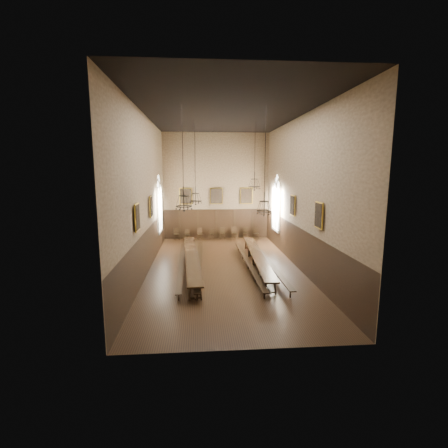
{
  "coord_description": "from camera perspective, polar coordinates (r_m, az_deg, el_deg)",
  "views": [
    {
      "loc": [
        -1.46,
        -18.83,
        5.88
      ],
      "look_at": [
        0.1,
        1.5,
        2.49
      ],
      "focal_mm": 26.0,
      "sensor_mm": 36.0,
      "label": 1
    }
  ],
  "objects": [
    {
      "name": "bench_right_inner",
      "position": [
        19.66,
        4.29,
        -7.11
      ],
      "size": [
        0.41,
        10.01,
        0.45
      ],
      "rotation": [
        0.0,
        0.0,
        0.01
      ],
      "color": "black",
      "rests_on": "floor"
    },
    {
      "name": "chair_0",
      "position": [
        27.99,
        -8.31,
        -2.14
      ],
      "size": [
        0.56,
        0.56,
        1.02
      ],
      "rotation": [
        0.0,
        0.0,
        0.28
      ],
      "color": "black",
      "rests_on": "floor"
    },
    {
      "name": "window_left",
      "position": [
        24.63,
        -11.31,
        3.49
      ],
      "size": [
        0.2,
        2.2,
        4.6
      ],
      "primitive_type": null,
      "color": "white",
      "rests_on": "wall_left"
    },
    {
      "name": "table_right",
      "position": [
        20.17,
        5.84,
        -6.38
      ],
      "size": [
        1.12,
        10.19,
        0.79
      ],
      "rotation": [
        0.0,
        0.0,
        -0.04
      ],
      "color": "black",
      "rests_on": "floor"
    },
    {
      "name": "chair_5",
      "position": [
        28.06,
        1.84,
        -2.01
      ],
      "size": [
        0.5,
        0.5,
        1.03
      ],
      "rotation": [
        0.0,
        0.0,
        0.11
      ],
      "color": "black",
      "rests_on": "floor"
    },
    {
      "name": "portrait_back_1",
      "position": [
        27.83,
        -1.37,
        4.95
      ],
      "size": [
        1.1,
        0.12,
        1.4
      ],
      "color": "gold",
      "rests_on": "wall_back"
    },
    {
      "name": "window_right",
      "position": [
        25.15,
        9.2,
        3.67
      ],
      "size": [
        0.2,
        2.2,
        4.6
      ],
      "primitive_type": null,
      "color": "white",
      "rests_on": "wall_right"
    },
    {
      "name": "chair_4",
      "position": [
        28.06,
        -0.29,
        -2.05
      ],
      "size": [
        0.43,
        0.43,
        0.95
      ],
      "rotation": [
        0.0,
        0.0,
        -0.03
      ],
      "color": "black",
      "rests_on": "floor"
    },
    {
      "name": "portrait_right_1",
      "position": [
        16.55,
        16.33,
        1.49
      ],
      "size": [
        0.12,
        1.0,
        1.3
      ],
      "color": "gold",
      "rests_on": "wall_right"
    },
    {
      "name": "bench_right_outer",
      "position": [
        20.17,
        7.62,
        -6.69
      ],
      "size": [
        0.46,
        10.56,
        0.48
      ],
      "rotation": [
        0.0,
        0.0,
        0.01
      ],
      "color": "black",
      "rests_on": "floor"
    },
    {
      "name": "wainscot_panelling",
      "position": [
        19.44,
        0.05,
        -4.33
      ],
      "size": [
        9.0,
        18.0,
        2.5
      ],
      "primitive_type": null,
      "color": "black",
      "rests_on": "floor"
    },
    {
      "name": "portrait_left_1",
      "position": [
        15.76,
        -15.02,
        1.17
      ],
      "size": [
        0.12,
        1.0,
        1.3
      ],
      "color": "gold",
      "rests_on": "wall_left"
    },
    {
      "name": "ceiling",
      "position": [
        19.14,
        0.05,
        18.86
      ],
      "size": [
        9.0,
        18.0,
        0.02
      ],
      "primitive_type": "cube",
      "color": "black",
      "rests_on": "ground"
    },
    {
      "name": "wall_left",
      "position": [
        19.12,
        -13.6,
        5.04
      ],
      "size": [
        0.02,
        18.0,
        9.0
      ],
      "primitive_type": "cube",
      "color": "#937D5A",
      "rests_on": "ground"
    },
    {
      "name": "chandelier_front_left",
      "position": [
        16.4,
        -7.1,
        4.31
      ],
      "size": [
        0.82,
        0.82,
        5.06
      ],
      "color": "black",
      "rests_on": "ceiling"
    },
    {
      "name": "chair_3",
      "position": [
        28.01,
        -2.13,
        -2.13
      ],
      "size": [
        0.41,
        0.41,
        0.87
      ],
      "rotation": [
        0.0,
        0.0,
        -0.05
      ],
      "color": "black",
      "rests_on": "floor"
    },
    {
      "name": "portrait_left_0",
      "position": [
        20.16,
        -12.7,
        3.01
      ],
      "size": [
        0.12,
        1.0,
        1.3
      ],
      "color": "gold",
      "rests_on": "wall_left"
    },
    {
      "name": "bench_left_inner",
      "position": [
        19.75,
        -4.37,
        -6.99
      ],
      "size": [
        0.51,
        10.5,
        0.47
      ],
      "rotation": [
        0.0,
        0.0,
        -0.02
      ],
      "color": "black",
      "rests_on": "floor"
    },
    {
      "name": "wall_right",
      "position": [
        19.8,
        13.23,
        5.2
      ],
      "size": [
        0.02,
        18.0,
        9.0
      ],
      "primitive_type": "cube",
      "color": "#937D5A",
      "rests_on": "ground"
    },
    {
      "name": "chair_1",
      "position": [
        27.94,
        -6.41,
        -2.21
      ],
      "size": [
        0.45,
        0.45,
        0.86
      ],
      "rotation": [
        0.0,
        0.0,
        0.21
      ],
      "color": "black",
      "rests_on": "floor"
    },
    {
      "name": "table_left",
      "position": [
        19.7,
        -5.73,
        -6.7
      ],
      "size": [
        1.36,
        10.77,
        0.84
      ],
      "rotation": [
        0.0,
        0.0,
        0.06
      ],
      "color": "black",
      "rests_on": "floor"
    },
    {
      "name": "chandelier_back_right",
      "position": [
        21.77,
        5.37,
        7.34
      ],
      "size": [
        0.79,
        0.79,
        4.35
      ],
      "color": "black",
      "rests_on": "ceiling"
    },
    {
      "name": "chair_6",
      "position": [
        28.29,
        3.83,
        -1.95
      ],
      "size": [
        0.44,
        0.44,
        0.99
      ],
      "rotation": [
        0.0,
        0.0,
        -0.01
      ],
      "color": "black",
      "rests_on": "floor"
    },
    {
      "name": "wall_back",
      "position": [
        27.91,
        -1.39,
        6.61
      ],
      "size": [
        9.0,
        0.02,
        9.0
      ],
      "primitive_type": "cube",
      "color": "#937D5A",
      "rests_on": "ground"
    },
    {
      "name": "chair_2",
      "position": [
        27.9,
        -4.21,
        -2.13
      ],
      "size": [
        0.55,
        0.55,
        0.97
      ],
      "rotation": [
        0.0,
        0.0,
        0.33
      ],
      "color": "black",
      "rests_on": "floor"
    },
    {
      "name": "wall_front",
      "position": [
        10.02,
        4.03,
        1.5
      ],
      "size": [
        9.0,
        0.02,
        9.0
      ],
      "primitive_type": "cube",
      "color": "#937D5A",
      "rests_on": "ground"
    },
    {
      "name": "bench_left_outer",
      "position": [
        19.59,
        -7.49,
        -7.23
      ],
      "size": [
        0.56,
        10.02,
        0.45
      ],
      "rotation": [
        0.0,
        0.0,
        0.03
      ],
      "color": "black",
      "rests_on": "floor"
    },
    {
      "name": "portrait_back_0",
      "position": [
        27.82,
        -6.74,
        4.89
      ],
      "size": [
        1.1,
        0.12,
        1.4
      ],
      "color": "gold",
      "rests_on": "wall_back"
    },
    {
      "name": "chandelier_back_left",
      "position": [
        21.38,
        -5.03,
        5.08
      ],
      "size": [
        0.78,
        0.78,
        5.27
      ],
      "color": "black",
      "rests_on": "ceiling"
    },
    {
      "name": "chandelier_front_right",
      "position": [
        16.5,
        7.08,
        3.6
      ],
      "size": [
        0.78,
        0.78,
        5.32
      ],
      "color": "black",
      "rests_on": "ceiling"
    },
    {
      "name": "portrait_right_0",
      "position": [
        20.78,
        11.98,
        3.22
      ],
      "size": [
        0.12,
        1.0,
        1.3
      ],
      "color": "gold",
      "rests_on": "wall_right"
    },
    {
      "name": "portrait_back_2",
      "position": [
        28.09,
        3.96,
        4.97
      ],
      "size": [
        1.1,
        0.12,
        1.4
      ],
      "color": "gold",
      "rests_on": "wall_back"
    },
    {
      "name": "chair_7",
      "position": [
        28.38,
        5.66,
        -1.99
      ],
      "size": [
        0.46,
        0.46,
        0.91
      ],
      "rotation": [
        0.0,
        0.0,
        0.17
      ],
      "color": "black",
      "rests_on": "floor"
    },
    {
      "name": "floor",
      "position": [
        19.78,
        0.05,
        -7.88
      ],
      "size": [
        9.0,
        18.0,
        0.02
      ],
      "primitive_type": "cube",
      "color": "black",
      "rests_on": "ground"
    }
  ]
}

